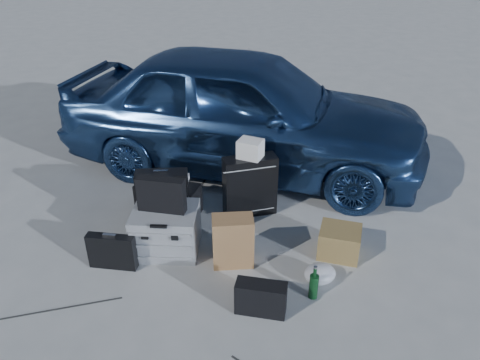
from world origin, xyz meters
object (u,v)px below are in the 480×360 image
briefcase (112,252)px  duffel_bag (168,199)px  pelican_case (166,230)px  green_bottle (314,283)px  suitcase_right (250,186)px  cardboard_box (339,242)px  suitcase_left (164,201)px  car (243,110)px

briefcase → duffel_bag: (0.31, 0.87, -0.00)m
briefcase → pelican_case: bearing=38.0°
green_bottle → briefcase: bearing=170.6°
suitcase_right → duffel_bag: 0.83m
duffel_bag → cardboard_box: (1.63, -0.59, -0.03)m
suitcase_right → green_bottle: bearing=-83.7°
suitcase_left → duffel_bag: suitcase_left is taller
pelican_case → briefcase: 0.49m
car → briefcase: bearing=165.1°
car → suitcase_right: 1.13m
cardboard_box → pelican_case: bearing=-179.5°
car → duffel_bag: size_ratio=6.57×
pelican_case → suitcase_left: (-0.08, 0.31, 0.10)m
car → pelican_case: bearing=173.0°
car → green_bottle: size_ratio=14.18×
suitcase_left → briefcase: bearing=-126.7°
suitcase_left → suitcase_right: bearing=15.3°
car → pelican_case: (-0.60, -1.69, -0.50)m
briefcase → suitcase_left: (0.33, 0.58, 0.15)m
car → duffel_bag: car is taller
briefcase → duffel_bag: 0.93m
suitcase_left → suitcase_right: (0.79, 0.32, 0.00)m
suitcase_left → duffel_bag: size_ratio=0.98×
duffel_bag → green_bottle: (1.36, -1.15, -0.01)m
suitcase_right → car: bearing=78.0°
briefcase → suitcase_left: 0.69m
pelican_case → briefcase: (-0.41, -0.27, -0.04)m
car → green_bottle: bearing=-151.0°
briefcase → cardboard_box: 1.96m
cardboard_box → duffel_bag: bearing=160.1°
duffel_bag → green_bottle: 1.78m
suitcase_right → duffel_bag: suitcase_right is taller
green_bottle → suitcase_left: bearing=147.3°
briefcase → suitcase_left: size_ratio=0.67×
pelican_case → green_bottle: (1.26, -0.54, -0.06)m
pelican_case → cardboard_box: size_ratio=1.60×
pelican_case → duffel_bag: pelican_case is taller
pelican_case → suitcase_right: (0.72, 0.64, 0.11)m
car → duffel_bag: 1.40m
briefcase → suitcase_right: suitcase_right is taller
pelican_case → cardboard_box: bearing=-0.0°
suitcase_left → green_bottle: size_ratio=2.11×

